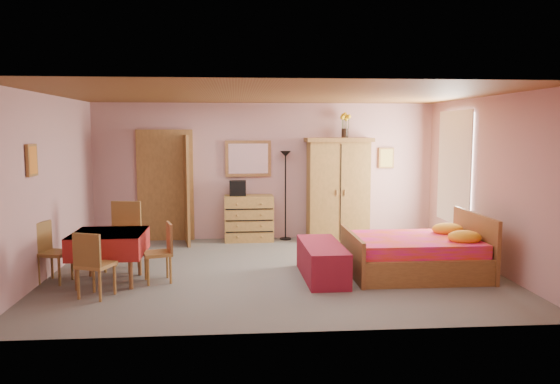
{
  "coord_description": "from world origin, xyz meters",
  "views": [
    {
      "loc": [
        -0.56,
        -7.94,
        2.09
      ],
      "look_at": [
        0.1,
        0.3,
        1.15
      ],
      "focal_mm": 35.0,
      "sensor_mm": 36.0,
      "label": 1
    }
  ],
  "objects": [
    {
      "name": "chair_west",
      "position": [
        -3.06,
        -0.36,
        0.42
      ],
      "size": [
        0.47,
        0.47,
        0.84
      ],
      "primitive_type": "cube",
      "rotation": [
        0.0,
        0.0,
        -1.83
      ],
      "color": "olive",
      "rests_on": "floor"
    },
    {
      "name": "chair_east",
      "position": [
        -1.65,
        -0.46,
        0.41
      ],
      "size": [
        0.45,
        0.45,
        0.82
      ],
      "primitive_type": "cube",
      "rotation": [
        0.0,
        0.0,
        1.83
      ],
      "color": "#A97A39",
      "rests_on": "floor"
    },
    {
      "name": "window",
      "position": [
        3.21,
        1.2,
        1.45
      ],
      "size": [
        0.08,
        1.4,
        1.95
      ],
      "primitive_type": "cube",
      "color": "white",
      "rests_on": "wall_right"
    },
    {
      "name": "wardrobe",
      "position": [
        1.35,
        2.21,
        0.97
      ],
      "size": [
        1.24,
        0.65,
        1.95
      ],
      "primitive_type": "cube",
      "rotation": [
        0.0,
        0.0,
        0.0
      ],
      "color": "olive",
      "rests_on": "floor"
    },
    {
      "name": "floor_lamp",
      "position": [
        0.37,
        2.33,
        0.85
      ],
      "size": [
        0.24,
        0.24,
        1.7
      ],
      "primitive_type": "cube",
      "rotation": [
        0.0,
        0.0,
        0.1
      ],
      "color": "black",
      "rests_on": "floor"
    },
    {
      "name": "picture_left",
      "position": [
        -3.22,
        -0.6,
        1.7
      ],
      "size": [
        0.04,
        0.32,
        0.42
      ],
      "primitive_type": "cube",
      "color": "orange",
      "rests_on": "wall_left"
    },
    {
      "name": "chair_north",
      "position": [
        -2.28,
        0.26,
        0.51
      ],
      "size": [
        0.54,
        0.54,
        1.01
      ],
      "primitive_type": "cube",
      "rotation": [
        0.0,
        0.0,
        2.95
      ],
      "color": "olive",
      "rests_on": "floor"
    },
    {
      "name": "doorway",
      "position": [
        -1.9,
        2.47,
        1.02
      ],
      "size": [
        1.06,
        0.12,
        2.15
      ],
      "primitive_type": "cube",
      "color": "#9E6B35",
      "rests_on": "floor"
    },
    {
      "name": "bed",
      "position": [
        2.0,
        -0.33,
        0.44
      ],
      "size": [
        1.92,
        1.51,
        0.89
      ],
      "primitive_type": "cube",
      "rotation": [
        0.0,
        0.0,
        -0.0
      ],
      "color": "#E21688",
      "rests_on": "floor"
    },
    {
      "name": "ceiling",
      "position": [
        0.0,
        0.0,
        2.6
      ],
      "size": [
        6.5,
        6.5,
        0.0
      ],
      "primitive_type": "plane",
      "rotation": [
        3.14,
        0.0,
        0.0
      ],
      "color": "brown",
      "rests_on": "wall_back"
    },
    {
      "name": "sunflower_vase",
      "position": [
        1.49,
        2.29,
        2.18
      ],
      "size": [
        0.19,
        0.19,
        0.47
      ],
      "primitive_type": "cube",
      "rotation": [
        0.0,
        0.0,
        -0.04
      ],
      "color": "yellow",
      "rests_on": "wardrobe"
    },
    {
      "name": "picture_back",
      "position": [
        2.35,
        2.47,
        1.55
      ],
      "size": [
        0.3,
        0.04,
        0.4
      ],
      "primitive_type": "cube",
      "color": "#D8BF59",
      "rests_on": "wall_back"
    },
    {
      "name": "chest_of_drawers",
      "position": [
        -0.33,
        2.26,
        0.43
      ],
      "size": [
        0.92,
        0.47,
        0.86
      ],
      "primitive_type": "cube",
      "rotation": [
        0.0,
        0.0,
        0.02
      ],
      "color": "#AB7C3A",
      "rests_on": "floor"
    },
    {
      "name": "wall_mirror",
      "position": [
        -0.33,
        2.47,
        1.55
      ],
      "size": [
        0.87,
        0.09,
        0.69
      ],
      "primitive_type": "cube",
      "rotation": [
        0.0,
        0.0,
        0.05
      ],
      "color": "white",
      "rests_on": "wall_back"
    },
    {
      "name": "chair_south",
      "position": [
        -2.33,
        -1.1,
        0.42
      ],
      "size": [
        0.5,
        0.5,
        0.84
      ],
      "primitive_type": "cube",
      "rotation": [
        0.0,
        0.0,
        -0.37
      ],
      "color": "#9F6F36",
      "rests_on": "floor"
    },
    {
      "name": "wall_right",
      "position": [
        3.25,
        0.0,
        1.3
      ],
      "size": [
        0.1,
        5.0,
        2.6
      ],
      "primitive_type": "cube",
      "color": "tan",
      "rests_on": "floor"
    },
    {
      "name": "wall_left",
      "position": [
        -3.25,
        0.0,
        1.3
      ],
      "size": [
        0.1,
        5.0,
        2.6
      ],
      "primitive_type": "cube",
      "color": "tan",
      "rests_on": "floor"
    },
    {
      "name": "floor",
      "position": [
        0.0,
        0.0,
        0.0
      ],
      "size": [
        6.5,
        6.5,
        0.0
      ],
      "primitive_type": "plane",
      "color": "slate",
      "rests_on": "ground"
    },
    {
      "name": "wall_back",
      "position": [
        0.0,
        2.5,
        1.3
      ],
      "size": [
        6.5,
        0.1,
        2.6
      ],
      "primitive_type": "cube",
      "color": "tan",
      "rests_on": "floor"
    },
    {
      "name": "dining_table",
      "position": [
        -2.31,
        -0.44,
        0.35
      ],
      "size": [
        0.96,
        0.96,
        0.7
      ],
      "primitive_type": "cube",
      "rotation": [
        0.0,
        0.0,
        0.0
      ],
      "color": "maroon",
      "rests_on": "floor"
    },
    {
      "name": "stereo",
      "position": [
        -0.54,
        2.26,
        1.01
      ],
      "size": [
        0.31,
        0.23,
        0.28
      ],
      "primitive_type": "cube",
      "rotation": [
        0.0,
        0.0,
        0.0
      ],
      "color": "black",
      "rests_on": "chest_of_drawers"
    },
    {
      "name": "bench",
      "position": [
        0.64,
        -0.43,
        0.24
      ],
      "size": [
        0.57,
        1.47,
        0.49
      ],
      "primitive_type": "cube",
      "rotation": [
        0.0,
        0.0,
        0.02
      ],
      "color": "maroon",
      "rests_on": "floor"
    },
    {
      "name": "wall_front",
      "position": [
        0.0,
        -2.5,
        1.3
      ],
      "size": [
        6.5,
        0.1,
        2.6
      ],
      "primitive_type": "cube",
      "color": "tan",
      "rests_on": "floor"
    }
  ]
}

